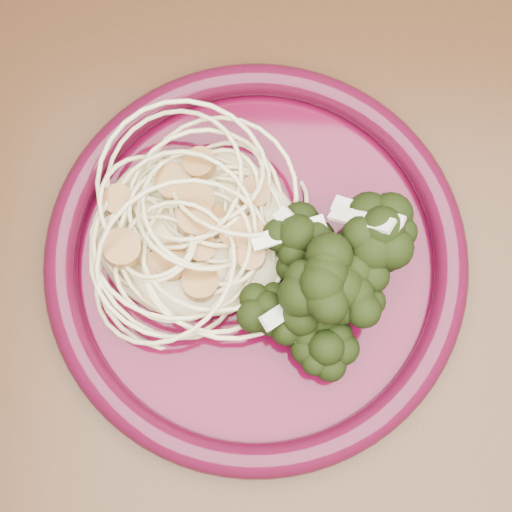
% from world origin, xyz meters
% --- Properties ---
extents(dining_table, '(1.20, 0.80, 0.75)m').
position_xyz_m(dining_table, '(0.00, 0.00, 0.65)').
color(dining_table, '#472814').
rests_on(dining_table, ground).
extents(dinner_plate, '(0.37, 0.37, 0.02)m').
position_xyz_m(dinner_plate, '(0.05, -0.05, 0.76)').
color(dinner_plate, '#47051C').
rests_on(dinner_plate, dining_table).
extents(spaghetti_pile, '(0.18, 0.17, 0.03)m').
position_xyz_m(spaghetti_pile, '(0.01, -0.03, 0.77)').
color(spaghetti_pile, beige).
rests_on(spaghetti_pile, dinner_plate).
extents(scallop_cluster, '(0.15, 0.15, 0.04)m').
position_xyz_m(scallop_cluster, '(0.01, -0.03, 0.81)').
color(scallop_cluster, '#A9763B').
rests_on(scallop_cluster, spaghetti_pile).
extents(broccoli_pile, '(0.14, 0.17, 0.05)m').
position_xyz_m(broccoli_pile, '(0.10, -0.07, 0.78)').
color(broccoli_pile, black).
rests_on(broccoli_pile, dinner_plate).
extents(onion_garnish, '(0.10, 0.11, 0.05)m').
position_xyz_m(onion_garnish, '(0.10, -0.07, 0.81)').
color(onion_garnish, silver).
rests_on(onion_garnish, broccoli_pile).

